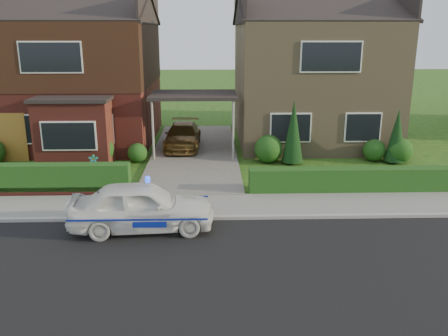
{
  "coord_description": "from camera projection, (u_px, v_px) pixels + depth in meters",
  "views": [
    {
      "loc": [
        0.73,
        -10.15,
        5.45
      ],
      "look_at": [
        1.13,
        3.5,
        1.49
      ],
      "focal_mm": 38.0,
      "sensor_mm": 36.0,
      "label": 1
    }
  ],
  "objects": [
    {
      "name": "ground",
      "position": [
        181.0,
        270.0,
        11.24
      ],
      "size": [
        120.0,
        120.0,
        0.0
      ],
      "primitive_type": "plane",
      "color": "#204612",
      "rests_on": "ground"
    },
    {
      "name": "hedge_right",
      "position": [
        356.0,
        193.0,
        16.54
      ],
      "size": [
        7.5,
        0.55,
        0.8
      ],
      "primitive_type": "cube",
      "color": "#1A3E13",
      "rests_on": "ground"
    },
    {
      "name": "kerb",
      "position": [
        187.0,
        218.0,
        14.15
      ],
      "size": [
        60.0,
        0.16,
        0.12
      ],
      "primitive_type": "cube",
      "color": "#9E9993",
      "rests_on": "ground"
    },
    {
      "name": "sidewalk",
      "position": [
        188.0,
        206.0,
        15.16
      ],
      "size": [
        60.0,
        2.0,
        0.1
      ],
      "primitive_type": "cube",
      "color": "slate",
      "rests_on": "ground"
    },
    {
      "name": "shrub_left_near",
      "position": [
        137.0,
        153.0,
        20.27
      ],
      "size": [
        0.84,
        0.84,
        0.84
      ],
      "primitive_type": "sphere",
      "color": "#1A3E13",
      "rests_on": "ground"
    },
    {
      "name": "dwarf_wall",
      "position": [
        19.0,
        192.0,
        16.11
      ],
      "size": [
        7.7,
        0.25,
        0.36
      ],
      "primitive_type": "cube",
      "color": "maroon",
      "rests_on": "ground"
    },
    {
      "name": "shrub_right_mid",
      "position": [
        374.0,
        150.0,
        20.44
      ],
      "size": [
        0.96,
        0.96,
        0.96
      ],
      "primitive_type": "sphere",
      "color": "#1A3E13",
      "rests_on": "ground"
    },
    {
      "name": "driveway_car",
      "position": [
        183.0,
        136.0,
        22.32
      ],
      "size": [
        1.68,
        3.94,
        1.13
      ],
      "primitive_type": "imported",
      "rotation": [
        0.0,
        0.0,
        -0.02
      ],
      "color": "brown",
      "rests_on": "driveway"
    },
    {
      "name": "carport_link",
      "position": [
        194.0,
        96.0,
        21.01
      ],
      "size": [
        3.8,
        3.0,
        2.77
      ],
      "color": "black",
      "rests_on": "ground"
    },
    {
      "name": "garage_door",
      "position": [
        1.0,
        138.0,
        20.27
      ],
      "size": [
        2.2,
        0.1,
        2.1
      ],
      "primitive_type": "cube",
      "color": "#956520",
      "rests_on": "ground"
    },
    {
      "name": "conifer_a",
      "position": [
        293.0,
        134.0,
        19.83
      ],
      "size": [
        0.9,
        0.9,
        2.6
      ],
      "primitive_type": "cone",
      "color": "black",
      "rests_on": "ground"
    },
    {
      "name": "potted_plant_b",
      "position": [
        64.0,
        158.0,
        19.63
      ],
      "size": [
        0.5,
        0.49,
        0.71
      ],
      "primitive_type": "imported",
      "rotation": [
        0.0,
        0.0,
        0.81
      ],
      "color": "gray",
      "rests_on": "ground"
    },
    {
      "name": "driveway",
      "position": [
        195.0,
        152.0,
        21.78
      ],
      "size": [
        3.8,
        12.0,
        0.12
      ],
      "primitive_type": "cube",
      "color": "#666059",
      "rests_on": "ground"
    },
    {
      "name": "shrub_left_mid",
      "position": [
        98.0,
        149.0,
        19.87
      ],
      "size": [
        1.32,
        1.32,
        1.32
      ],
      "primitive_type": "sphere",
      "color": "#1A3E13",
      "rests_on": "ground"
    },
    {
      "name": "conifer_b",
      "position": [
        396.0,
        138.0,
        20.01
      ],
      "size": [
        0.9,
        0.9,
        2.2
      ],
      "primitive_type": "cone",
      "color": "black",
      "rests_on": "ground"
    },
    {
      "name": "police_car",
      "position": [
        142.0,
        207.0,
        13.32
      ],
      "size": [
        3.72,
        4.14,
        1.54
      ],
      "rotation": [
        0.0,
        0.0,
        1.64
      ],
      "color": "white",
      "rests_on": "ground"
    },
    {
      "name": "house_right",
      "position": [
        311.0,
        68.0,
        23.81
      ],
      "size": [
        7.5,
        8.06,
        7.25
      ],
      "color": "#8E7857",
      "rests_on": "ground"
    },
    {
      "name": "house_left",
      "position": [
        78.0,
        65.0,
        23.36
      ],
      "size": [
        7.5,
        9.53,
        7.25
      ],
      "color": "maroon",
      "rests_on": "ground"
    },
    {
      "name": "shrub_right_near",
      "position": [
        268.0,
        149.0,
        20.19
      ],
      "size": [
        1.2,
        1.2,
        1.2
      ],
      "primitive_type": "sphere",
      "color": "#1A3E13",
      "rests_on": "ground"
    },
    {
      "name": "hedge_left",
      "position": [
        21.0,
        195.0,
        16.31
      ],
      "size": [
        7.5,
        0.55,
        0.9
      ],
      "primitive_type": "cube",
      "color": "#1A3E13",
      "rests_on": "ground"
    },
    {
      "name": "potted_plant_c",
      "position": [
        122.0,
        175.0,
        17.16
      ],
      "size": [
        0.51,
        0.51,
        0.86
      ],
      "primitive_type": "imported",
      "rotation": [
        0.0,
        0.0,
        1.63
      ],
      "color": "gray",
      "rests_on": "ground"
    },
    {
      "name": "potted_plant_a",
      "position": [
        94.0,
        165.0,
        18.61
      ],
      "size": [
        0.47,
        0.38,
        0.76
      ],
      "primitive_type": "imported",
      "rotation": [
        0.0,
        0.0,
        0.31
      ],
      "color": "gray",
      "rests_on": "ground"
    },
    {
      "name": "road",
      "position": [
        181.0,
        270.0,
        11.24
      ],
      "size": [
        60.0,
        6.0,
        0.02
      ],
      "primitive_type": "cube",
      "color": "black",
      "rests_on": "ground"
    },
    {
      "name": "shrub_right_far",
      "position": [
        400.0,
        151.0,
        20.17
      ],
      "size": [
        1.08,
        1.08,
        1.08
      ],
      "primitive_type": "sphere",
      "color": "#1A3E13",
      "rests_on": "ground"
    }
  ]
}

